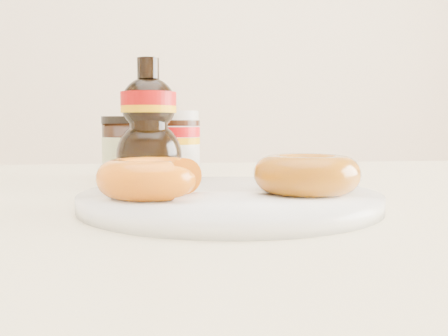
{
  "coord_description": "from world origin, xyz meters",
  "views": [
    {
      "loc": [
        -0.01,
        -0.52,
        0.83
      ],
      "look_at": [
        0.06,
        0.02,
        0.79
      ],
      "focal_mm": 40.0,
      "sensor_mm": 36.0,
      "label": 1
    }
  ],
  "objects": [
    {
      "name": "dining_table",
      "position": [
        0.0,
        0.1,
        0.67
      ],
      "size": [
        1.4,
        0.9,
        0.75
      ],
      "color": "beige",
      "rests_on": "ground"
    },
    {
      "name": "donut_whole",
      "position": [
        0.13,
        -0.04,
        0.78
      ],
      "size": [
        0.14,
        0.14,
        0.04
      ],
      "primitive_type": "torus",
      "rotation": [
        0.0,
        0.0,
        -0.41
      ],
      "color": "#984809",
      "rests_on": "plate"
    },
    {
      "name": "dark_jar",
      "position": [
        -0.07,
        0.24,
        0.8
      ],
      "size": [
        0.06,
        0.06,
        0.09
      ],
      "rotation": [
        0.0,
        0.0,
        0.41
      ],
      "color": "black",
      "rests_on": "dining_table"
    },
    {
      "name": "nutella_jar",
      "position": [
        0.01,
        0.27,
        0.81
      ],
      "size": [
        0.07,
        0.07,
        0.1
      ],
      "rotation": [
        0.0,
        0.0,
        0.21
      ],
      "color": "white",
      "rests_on": "dining_table"
    },
    {
      "name": "syrup_bottle",
      "position": [
        -0.03,
        0.15,
        0.84
      ],
      "size": [
        0.09,
        0.07,
        0.17
      ],
      "primitive_type": null,
      "rotation": [
        0.0,
        0.0,
        -0.0
      ],
      "color": "black",
      "rests_on": "dining_table"
    },
    {
      "name": "donut_bitten",
      "position": [
        -0.02,
        -0.05,
        0.78
      ],
      "size": [
        0.13,
        0.13,
        0.04
      ],
      "primitive_type": "torus",
      "rotation": [
        0.0,
        0.0,
        0.36
      ],
      "color": "orange",
      "rests_on": "plate"
    },
    {
      "name": "plate",
      "position": [
        0.06,
        -0.03,
        0.76
      ],
      "size": [
        0.3,
        0.3,
        0.02
      ],
      "color": "white",
      "rests_on": "dining_table"
    }
  ]
}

